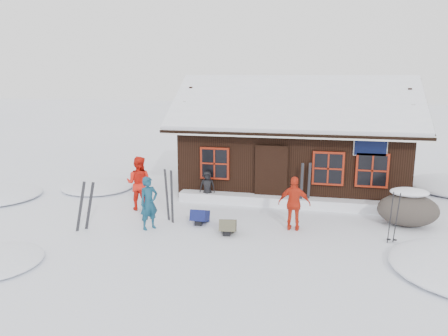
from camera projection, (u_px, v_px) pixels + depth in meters
The scene contains 15 objects.
ground at pixel (231, 225), 13.11m from camera, with size 120.00×120.00×0.00m, color white.
mountain_hut at pixel (294, 148), 17.21m from camera, with size 8.90×6.09×4.42m.
snow_drift at pixel (287, 201), 14.90m from camera, with size 7.60×0.60×0.35m, color white.
snow_mounds at pixel (291, 210), 14.54m from camera, with size 20.60×13.20×0.48m.
skier_teal at pixel (149, 203), 12.61m from camera, with size 0.57×0.37×1.56m, color navy.
skier_orange_left at pixel (139, 183), 14.44m from camera, with size 0.88×0.68×1.80m, color red.
skier_orange_right at pixel (294, 204), 12.52m from camera, with size 0.93×0.39×1.58m, color red.
skier_crouched at pixel (207, 187), 15.38m from camera, with size 0.54×0.35×1.10m, color black.
boulder at pixel (408, 209), 12.94m from camera, with size 1.76×1.32×1.03m.
ski_pair_left at pixel (85, 207), 12.55m from camera, with size 0.56×0.33×1.48m.
ski_pair_mid at pixel (169, 197), 13.29m from camera, with size 0.38×0.29×1.66m.
ski_pair_right at pixel (305, 186), 14.61m from camera, with size 0.35×0.19×1.60m.
ski_poles at pixel (394, 218), 11.58m from camera, with size 0.26×0.13×1.44m.
backpack_blue at pixel (200, 218), 13.17m from camera, with size 0.47×0.63×0.34m, color #12184E.
backpack_olive at pixel (228, 228), 12.33m from camera, with size 0.46×0.61×0.33m, color #4F4D39.
Camera 1 is at (2.51, -12.21, 4.42)m, focal length 35.00 mm.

